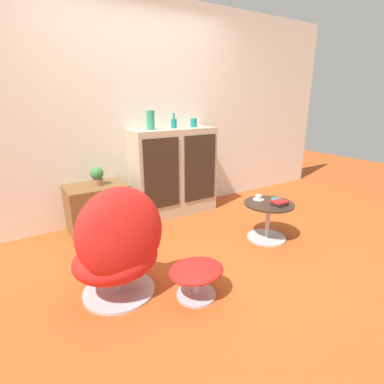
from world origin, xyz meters
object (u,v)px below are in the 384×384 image
(vase_inner_right, at_px, (194,123))
(bowl, at_px, (277,199))
(tv_console, at_px, (98,208))
(egg_chair, at_px, (119,247))
(ottoman, at_px, (196,273))
(vase_inner_left, at_px, (174,123))
(teacup, at_px, (258,198))
(potted_plant, at_px, (97,176))
(sideboard, at_px, (174,172))
(coffee_table, at_px, (268,218))
(book_stack, at_px, (280,203))
(vase_leftmost, at_px, (151,120))

(vase_inner_right, height_order, bowl, vase_inner_right)
(tv_console, bearing_deg, bowl, -36.84)
(egg_chair, distance_m, ottoman, 0.61)
(egg_chair, bearing_deg, vase_inner_left, 47.67)
(tv_console, relative_size, teacup, 5.52)
(potted_plant, bearing_deg, sideboard, 1.67)
(vase_inner_left, height_order, vase_inner_right, vase_inner_left)
(coffee_table, distance_m, potted_plant, 1.92)
(vase_inner_left, relative_size, teacup, 1.56)
(teacup, height_order, book_stack, teacup)
(vase_inner_right, bearing_deg, bowl, -77.11)
(book_stack, bearing_deg, teacup, 104.46)
(tv_console, height_order, vase_leftmost, vase_leftmost)
(coffee_table, xyz_separation_m, vase_leftmost, (-0.76, 1.23, 0.98))
(vase_leftmost, relative_size, vase_inner_left, 1.19)
(coffee_table, bearing_deg, bowl, -0.23)
(potted_plant, bearing_deg, coffee_table, -39.45)
(egg_chair, bearing_deg, bowl, 3.63)
(vase_inner_right, xyz_separation_m, book_stack, (0.21, -1.33, -0.73))
(vase_inner_left, height_order, bowl, vase_inner_left)
(tv_console, height_order, potted_plant, potted_plant)
(sideboard, distance_m, book_stack, 1.42)
(ottoman, height_order, vase_inner_right, vase_inner_right)
(vase_inner_right, bearing_deg, potted_plant, -178.55)
(vase_leftmost, distance_m, potted_plant, 0.89)
(teacup, bearing_deg, vase_inner_right, 97.69)
(tv_console, relative_size, potted_plant, 3.18)
(coffee_table, bearing_deg, egg_chair, -176.10)
(ottoman, relative_size, potted_plant, 2.12)
(ottoman, xyz_separation_m, bowl, (1.31, 0.42, 0.23))
(ottoman, height_order, vase_leftmost, vase_leftmost)
(vase_inner_left, bearing_deg, teacup, -68.15)
(coffee_table, relative_size, vase_leftmost, 2.36)
(tv_console, xyz_separation_m, vase_leftmost, (0.71, 0.03, 0.95))
(ottoman, relative_size, coffee_table, 0.83)
(egg_chair, bearing_deg, tv_console, 81.45)
(vase_inner_left, distance_m, vase_inner_right, 0.29)
(vase_inner_right, relative_size, teacup, 0.93)
(teacup, bearing_deg, ottoman, -154.37)
(coffee_table, relative_size, teacup, 4.41)
(teacup, bearing_deg, book_stack, -75.54)
(sideboard, relative_size, vase_inner_left, 5.97)
(teacup, bearing_deg, egg_chair, -171.19)
(tv_console, relative_size, book_stack, 4.26)
(sideboard, relative_size, coffee_table, 2.12)
(vase_inner_left, distance_m, potted_plant, 1.13)
(tv_console, bearing_deg, book_stack, -40.35)
(ottoman, height_order, bowl, bowl)
(bowl, bearing_deg, egg_chair, -176.37)
(tv_console, height_order, ottoman, tv_console)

